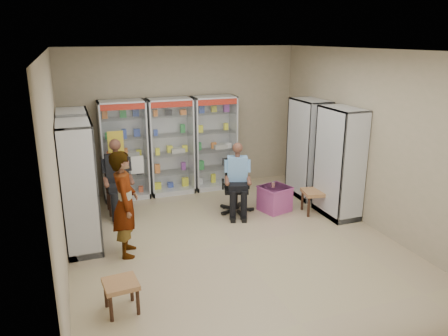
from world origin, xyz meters
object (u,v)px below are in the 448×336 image
object	(u,v)px
cabinet_right_near	(339,163)
cabinet_left_near	(80,187)
cabinet_left_far	(77,168)
office_chair	(236,187)
pink_trunk	(275,199)
woven_stool_b	(122,296)
cabinet_back_right	(214,143)
standing_man	(125,204)
cabinet_right_far	(308,149)
wooden_chair	(118,188)
woven_stool_a	(314,202)
cabinet_back_mid	(171,147)
cabinet_back_left	(124,150)
seated_shopkeeper	(237,180)

from	to	relation	value
cabinet_right_near	cabinet_left_near	size ratio (longest dim) A/B	1.00
cabinet_left_near	cabinet_left_far	bearing A→B (deg)	180.00
office_chair	pink_trunk	distance (m)	0.78
pink_trunk	woven_stool_b	distance (m)	3.86
cabinet_left_far	woven_stool_b	size ratio (longest dim) A/B	5.08
cabinet_back_right	standing_man	bearing A→B (deg)	-132.06
cabinet_right_far	wooden_chair	distance (m)	3.84
cabinet_left_near	woven_stool_a	bearing A→B (deg)	90.20
cabinet_right_near	cabinet_back_mid	bearing A→B (deg)	49.16
wooden_chair	cabinet_back_right	bearing A→B (deg)	18.75
cabinet_right_near	woven_stool_a	xyz separation A→B (m)	(-0.33, 0.21, -0.78)
cabinet_right_far	cabinet_right_near	size ratio (longest dim) A/B	1.00
cabinet_right_far	cabinet_right_near	bearing A→B (deg)	-180.00
cabinet_right_far	cabinet_left_far	distance (m)	4.46
cabinet_right_near	pink_trunk	bearing A→B (deg)	60.28
cabinet_left_near	pink_trunk	world-z (taller)	cabinet_left_near
cabinet_right_far	cabinet_left_near	xyz separation A→B (m)	(-4.46, -0.90, 0.00)
woven_stool_b	cabinet_right_near	bearing A→B (deg)	22.19
cabinet_left_near	wooden_chair	distance (m)	1.56
woven_stool_a	standing_man	size ratio (longest dim) A/B	0.27
cabinet_back_left	pink_trunk	bearing A→B (deg)	-33.24
cabinet_left_far	cabinet_back_right	bearing A→B (deg)	108.19
woven_stool_b	cabinet_back_left	bearing A→B (deg)	81.29
office_chair	woven_stool_b	xyz separation A→B (m)	(-2.44, -2.45, -0.30)
cabinet_right_far	standing_man	size ratio (longest dim) A/B	1.23
cabinet_back_right	cabinet_right_near	size ratio (longest dim) A/B	1.00
cabinet_back_right	standing_man	size ratio (longest dim) A/B	1.23
cabinet_right_far	seated_shopkeeper	bearing A→B (deg)	102.77
cabinet_back_mid	woven_stool_a	world-z (taller)	cabinet_back_mid
cabinet_back_left	wooden_chair	size ratio (longest dim) A/B	2.13
cabinet_right_far	standing_man	bearing A→B (deg)	109.11
cabinet_left_near	woven_stool_b	xyz separation A→B (m)	(0.33, -1.88, -0.80)
cabinet_back_left	cabinet_right_near	distance (m)	4.18
woven_stool_b	cabinet_back_right	bearing A→B (deg)	57.44
cabinet_left_far	cabinet_left_near	bearing A→B (deg)	-0.00
woven_stool_b	cabinet_left_near	bearing A→B (deg)	99.93
cabinet_back_left	woven_stool_a	bearing A→B (deg)	-32.21
cabinet_right_near	woven_stool_b	size ratio (longest dim) A/B	5.08
cabinet_back_mid	office_chair	xyz separation A→B (m)	(0.89, -1.46, -0.50)
cabinet_back_left	cabinet_left_near	xyz separation A→B (m)	(-0.93, -2.03, 0.00)
cabinet_left_near	woven_stool_a	world-z (taller)	cabinet_left_near
cabinet_back_left	cabinet_back_right	bearing A→B (deg)	0.00
cabinet_right_far	office_chair	bearing A→B (deg)	101.15
cabinet_left_far	woven_stool_b	distance (m)	3.11
cabinet_back_mid	cabinet_right_near	bearing A→B (deg)	-40.84
cabinet_back_mid	wooden_chair	xyz separation A→B (m)	(-1.20, -0.73, -0.53)
cabinet_back_mid	standing_man	xyz separation A→B (m)	(-1.27, -2.47, -0.19)
woven_stool_a	woven_stool_b	distance (m)	4.25
cabinet_left_near	seated_shopkeeper	distance (m)	2.84
cabinet_left_near	woven_stool_b	distance (m)	2.08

